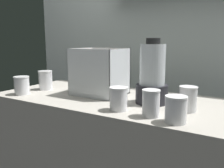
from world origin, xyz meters
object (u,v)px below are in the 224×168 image
Objects in this scene: blender_pitcher at (152,77)px; juice_cup_orange_left at (46,81)px; carrot_display_bin at (100,81)px; juice_cup_carrot_far_left at (22,87)px; juice_cup_carrot_rightmost at (188,101)px; juice_cup_pomegranate_right at (151,104)px; juice_cup_mango_middle at (119,100)px; juice_cup_orange_far_right at (176,111)px.

blender_pitcher is 0.76m from juice_cup_orange_left.
carrot_display_bin is 2.32× the size of juice_cup_orange_left.
carrot_display_bin is at bearing 30.89° from juice_cup_carrot_far_left.
carrot_display_bin reaches higher than juice_cup_carrot_rightmost.
blender_pitcher is 0.25m from juice_cup_pomegranate_right.
carrot_display_bin is 0.36m from juice_cup_mango_middle.
carrot_display_bin is 0.86× the size of blender_pitcher.
juice_cup_orange_left is at bearing -171.03° from carrot_display_bin.
carrot_display_bin is at bearing 149.97° from juice_cup_pomegranate_right.
juice_cup_orange_left is 1.14× the size of juice_cup_orange_far_right.
juice_cup_orange_far_right is (0.28, -0.03, -0.00)m from juice_cup_mango_middle.
blender_pitcher reaches higher than juice_cup_pomegranate_right.
blender_pitcher is at bearing 110.65° from juice_cup_pomegranate_right.
juice_cup_orange_left is at bearing 165.04° from juice_cup_mango_middle.
carrot_display_bin is at bearing 137.95° from juice_cup_mango_middle.
carrot_display_bin is 2.63× the size of juice_cup_carrot_far_left.
juice_cup_carrot_rightmost reaches higher than juice_cup_orange_far_right.
juice_cup_orange_far_right is at bearing -6.72° from juice_cup_mango_middle.
juice_cup_orange_left is (-0.40, -0.06, -0.03)m from carrot_display_bin.
juice_cup_pomegranate_right is at bearing -69.35° from blender_pitcher.
juice_cup_carrot_far_left is at bearing -179.53° from juice_cup_mango_middle.
blender_pitcher is at bearing 15.73° from juice_cup_carrot_far_left.
juice_cup_carrot_far_left is 0.85m from juice_cup_pomegranate_right.
juice_cup_orange_far_right is (0.12, -0.02, -0.01)m from juice_cup_pomegranate_right.
blender_pitcher reaches higher than carrot_display_bin.
juice_cup_pomegranate_right is at bearing -0.33° from juice_cup_carrot_far_left.
juice_cup_mango_middle is (0.68, 0.01, -0.00)m from juice_cup_carrot_far_left.
carrot_display_bin reaches higher than juice_cup_pomegranate_right.
juice_cup_pomegranate_right is 0.12m from juice_cup_orange_far_right.
juice_cup_carrot_rightmost is at bearing -8.98° from carrot_display_bin.
juice_cup_carrot_rightmost reaches higher than juice_cup_mango_middle.
carrot_display_bin is 0.62m from juice_cup_orange_far_right.
carrot_display_bin is 2.61× the size of juice_cup_mango_middle.
juice_cup_orange_left is at bearing 167.45° from juice_cup_orange_far_right.
juice_cup_pomegranate_right is at bearing -30.03° from carrot_display_bin.
juice_cup_carrot_far_left is 0.18m from juice_cup_orange_left.
juice_cup_mango_middle is (0.67, -0.18, -0.01)m from juice_cup_orange_left.
blender_pitcher is 0.33m from juice_cup_orange_far_right.
juice_cup_mango_middle is 0.33m from juice_cup_carrot_rightmost.
juice_cup_carrot_rightmost is (0.56, -0.09, -0.03)m from carrot_display_bin.
juice_cup_pomegranate_right reaches higher than juice_cup_orange_far_right.
juice_cup_carrot_rightmost is (0.12, 0.16, -0.00)m from juice_cup_pomegranate_right.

